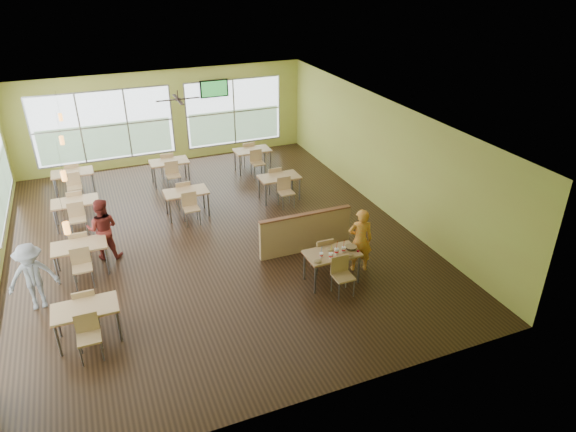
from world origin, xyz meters
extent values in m
plane|color=black|center=(0.00, 0.00, 0.00)|extent=(12.00, 12.00, 0.00)
plane|color=white|center=(0.00, 0.00, 3.20)|extent=(12.00, 12.00, 0.00)
cube|color=#ABA645|center=(0.00, 6.00, 1.60)|extent=(10.00, 0.04, 3.20)
cube|color=#ABA645|center=(0.00, -6.00, 1.60)|extent=(10.00, 0.04, 3.20)
cube|color=#ABA645|center=(5.00, 0.00, 1.60)|extent=(0.04, 12.00, 3.20)
cube|color=white|center=(-2.00, 5.98, 1.53)|extent=(4.50, 0.02, 2.35)
cube|color=white|center=(2.50, 5.98, 1.53)|extent=(3.50, 0.02, 2.35)
cube|color=#B7BABC|center=(-4.97, 0.50, 0.35)|extent=(0.04, 9.40, 0.05)
cube|color=#B7BABC|center=(0.25, 5.97, 0.35)|extent=(8.00, 0.04, 0.05)
cube|color=tan|center=(2.00, -3.00, 0.73)|extent=(1.20, 0.70, 0.04)
cube|color=brown|center=(2.00, -3.00, 0.70)|extent=(1.22, 0.71, 0.01)
cylinder|color=slate|center=(1.46, -3.29, 0.35)|extent=(0.05, 0.05, 0.71)
cylinder|color=slate|center=(2.54, -3.29, 0.35)|extent=(0.05, 0.05, 0.71)
cylinder|color=slate|center=(1.46, -2.71, 0.35)|extent=(0.05, 0.05, 0.71)
cylinder|color=slate|center=(2.54, -2.71, 0.35)|extent=(0.05, 0.05, 0.71)
cube|color=tan|center=(2.00, -2.45, 0.45)|extent=(0.42, 0.42, 0.04)
cube|color=tan|center=(2.00, -2.26, 0.67)|extent=(0.42, 0.04, 0.40)
cube|color=tan|center=(2.00, -3.55, 0.45)|extent=(0.42, 0.42, 0.04)
cube|color=tan|center=(2.00, -3.74, 0.67)|extent=(0.42, 0.04, 0.40)
cube|color=tan|center=(2.00, -1.55, 0.50)|extent=(2.40, 0.12, 1.00)
cube|color=brown|center=(2.00, -1.55, 1.02)|extent=(2.40, 0.14, 0.04)
cube|color=tan|center=(-3.20, -3.00, 0.73)|extent=(1.20, 0.70, 0.04)
cube|color=brown|center=(-3.20, -3.00, 0.70)|extent=(1.22, 0.71, 0.01)
cylinder|color=slate|center=(-3.74, -3.29, 0.35)|extent=(0.05, 0.05, 0.71)
cylinder|color=slate|center=(-2.66, -3.29, 0.35)|extent=(0.05, 0.05, 0.71)
cylinder|color=slate|center=(-3.74, -2.71, 0.35)|extent=(0.05, 0.05, 0.71)
cylinder|color=slate|center=(-2.66, -2.71, 0.35)|extent=(0.05, 0.05, 0.71)
cube|color=tan|center=(-3.20, -2.45, 0.45)|extent=(0.42, 0.42, 0.04)
cube|color=tan|center=(-3.20, -2.26, 0.67)|extent=(0.42, 0.04, 0.40)
cube|color=tan|center=(-3.20, -3.55, 0.45)|extent=(0.42, 0.42, 0.04)
cube|color=tan|center=(-3.20, -3.74, 0.67)|extent=(0.42, 0.04, 0.40)
cube|color=tan|center=(-3.20, -0.50, 0.73)|extent=(1.20, 0.70, 0.04)
cube|color=brown|center=(-3.20, -0.50, 0.70)|extent=(1.22, 0.71, 0.01)
cylinder|color=slate|center=(-3.74, -0.79, 0.35)|extent=(0.05, 0.05, 0.71)
cylinder|color=slate|center=(-2.66, -0.79, 0.35)|extent=(0.05, 0.05, 0.71)
cylinder|color=slate|center=(-3.74, -0.21, 0.35)|extent=(0.05, 0.05, 0.71)
cylinder|color=slate|center=(-2.66, -0.21, 0.35)|extent=(0.05, 0.05, 0.71)
cube|color=tan|center=(-3.20, 0.05, 0.45)|extent=(0.42, 0.42, 0.04)
cube|color=tan|center=(-3.20, 0.24, 0.67)|extent=(0.42, 0.04, 0.40)
cube|color=tan|center=(-3.20, -1.05, 0.45)|extent=(0.42, 0.42, 0.04)
cube|color=tan|center=(-3.20, -1.24, 0.67)|extent=(0.42, 0.04, 0.40)
cube|color=tan|center=(-3.20, 2.00, 0.73)|extent=(1.20, 0.70, 0.04)
cube|color=brown|center=(-3.20, 2.00, 0.70)|extent=(1.22, 0.71, 0.01)
cylinder|color=slate|center=(-3.74, 1.71, 0.35)|extent=(0.05, 0.05, 0.71)
cylinder|color=slate|center=(-2.66, 1.71, 0.35)|extent=(0.05, 0.05, 0.71)
cylinder|color=slate|center=(-3.74, 2.29, 0.35)|extent=(0.05, 0.05, 0.71)
cylinder|color=slate|center=(-2.66, 2.29, 0.35)|extent=(0.05, 0.05, 0.71)
cube|color=tan|center=(-3.20, 2.55, 0.45)|extent=(0.42, 0.42, 0.04)
cube|color=tan|center=(-3.20, 2.74, 0.67)|extent=(0.42, 0.04, 0.40)
cube|color=tan|center=(-3.20, 1.45, 0.45)|extent=(0.42, 0.42, 0.04)
cube|color=tan|center=(-3.20, 1.26, 0.67)|extent=(0.42, 0.04, 0.40)
cube|color=tan|center=(-3.20, 4.20, 0.73)|extent=(1.20, 0.70, 0.04)
cube|color=brown|center=(-3.20, 4.20, 0.70)|extent=(1.22, 0.71, 0.01)
cylinder|color=slate|center=(-3.74, 3.91, 0.35)|extent=(0.05, 0.05, 0.71)
cylinder|color=slate|center=(-2.66, 3.91, 0.35)|extent=(0.05, 0.05, 0.71)
cylinder|color=slate|center=(-3.74, 4.49, 0.35)|extent=(0.05, 0.05, 0.71)
cylinder|color=slate|center=(-2.66, 4.49, 0.35)|extent=(0.05, 0.05, 0.71)
cube|color=tan|center=(-3.20, 4.75, 0.45)|extent=(0.42, 0.42, 0.04)
cube|color=tan|center=(-3.20, 4.94, 0.67)|extent=(0.42, 0.04, 0.40)
cube|color=tan|center=(-3.20, 3.65, 0.45)|extent=(0.42, 0.42, 0.04)
cube|color=tan|center=(-3.20, 3.46, 0.67)|extent=(0.42, 0.04, 0.40)
cube|color=tan|center=(-0.30, 1.50, 0.73)|extent=(1.20, 0.70, 0.04)
cube|color=brown|center=(-0.30, 1.50, 0.70)|extent=(1.22, 0.71, 0.01)
cylinder|color=slate|center=(-0.84, 1.21, 0.35)|extent=(0.05, 0.05, 0.71)
cylinder|color=slate|center=(0.24, 1.21, 0.35)|extent=(0.05, 0.05, 0.71)
cylinder|color=slate|center=(-0.84, 1.79, 0.35)|extent=(0.05, 0.05, 0.71)
cylinder|color=slate|center=(0.24, 1.79, 0.35)|extent=(0.05, 0.05, 0.71)
cube|color=tan|center=(-0.30, 2.05, 0.45)|extent=(0.42, 0.42, 0.04)
cube|color=tan|center=(-0.30, 2.24, 0.67)|extent=(0.42, 0.04, 0.40)
cube|color=tan|center=(-0.30, 0.95, 0.45)|extent=(0.42, 0.42, 0.04)
cube|color=tan|center=(-0.30, 0.76, 0.67)|extent=(0.42, 0.04, 0.40)
cube|color=tan|center=(-0.30, 4.00, 0.73)|extent=(1.20, 0.70, 0.04)
cube|color=brown|center=(-0.30, 4.00, 0.70)|extent=(1.22, 0.71, 0.01)
cylinder|color=slate|center=(-0.84, 3.71, 0.35)|extent=(0.05, 0.05, 0.71)
cylinder|color=slate|center=(0.24, 3.71, 0.35)|extent=(0.05, 0.05, 0.71)
cylinder|color=slate|center=(-0.84, 4.29, 0.35)|extent=(0.05, 0.05, 0.71)
cylinder|color=slate|center=(0.24, 4.29, 0.35)|extent=(0.05, 0.05, 0.71)
cube|color=tan|center=(-0.30, 4.55, 0.45)|extent=(0.42, 0.42, 0.04)
cube|color=tan|center=(-0.30, 4.74, 0.67)|extent=(0.42, 0.04, 0.40)
cube|color=tan|center=(-0.30, 3.45, 0.45)|extent=(0.42, 0.42, 0.04)
cube|color=tan|center=(-0.30, 3.26, 0.67)|extent=(0.42, 0.04, 0.40)
cube|color=tan|center=(2.50, 1.50, 0.73)|extent=(1.20, 0.70, 0.04)
cube|color=brown|center=(2.50, 1.50, 0.70)|extent=(1.22, 0.71, 0.01)
cylinder|color=slate|center=(1.96, 1.21, 0.35)|extent=(0.05, 0.05, 0.71)
cylinder|color=slate|center=(3.04, 1.21, 0.35)|extent=(0.05, 0.05, 0.71)
cylinder|color=slate|center=(1.96, 1.79, 0.35)|extent=(0.05, 0.05, 0.71)
cylinder|color=slate|center=(3.04, 1.79, 0.35)|extent=(0.05, 0.05, 0.71)
cube|color=tan|center=(2.50, 2.05, 0.45)|extent=(0.42, 0.42, 0.04)
cube|color=tan|center=(2.50, 2.24, 0.67)|extent=(0.42, 0.04, 0.40)
cube|color=tan|center=(2.50, 0.95, 0.45)|extent=(0.42, 0.42, 0.04)
cube|color=tan|center=(2.50, 0.76, 0.67)|extent=(0.42, 0.04, 0.40)
cube|color=tan|center=(2.50, 4.00, 0.73)|extent=(1.20, 0.70, 0.04)
cube|color=brown|center=(2.50, 4.00, 0.70)|extent=(1.22, 0.71, 0.01)
cylinder|color=slate|center=(1.96, 3.71, 0.35)|extent=(0.05, 0.05, 0.71)
cylinder|color=slate|center=(3.04, 3.71, 0.35)|extent=(0.05, 0.05, 0.71)
cylinder|color=slate|center=(1.96, 4.29, 0.35)|extent=(0.05, 0.05, 0.71)
cylinder|color=slate|center=(3.04, 4.29, 0.35)|extent=(0.05, 0.05, 0.71)
cube|color=tan|center=(2.50, 4.55, 0.45)|extent=(0.42, 0.42, 0.04)
cube|color=tan|center=(2.50, 4.74, 0.67)|extent=(0.42, 0.04, 0.40)
cube|color=tan|center=(2.50, 3.45, 0.45)|extent=(0.42, 0.42, 0.04)
cube|color=tan|center=(2.50, 3.26, 0.67)|extent=(0.42, 0.04, 0.40)
cylinder|color=#2D2119|center=(-3.20, -3.00, 2.85)|extent=(0.01, 0.01, 0.70)
cylinder|color=orange|center=(-3.20, -3.00, 2.45)|extent=(0.11, 0.11, 0.22)
cylinder|color=#2D2119|center=(-3.20, -0.50, 2.85)|extent=(0.01, 0.01, 0.70)
cylinder|color=orange|center=(-3.20, -0.50, 2.45)|extent=(0.11, 0.11, 0.22)
cylinder|color=#2D2119|center=(-3.20, 2.00, 2.85)|extent=(0.01, 0.01, 0.70)
cylinder|color=orange|center=(-3.20, 2.00, 2.45)|extent=(0.11, 0.11, 0.22)
cylinder|color=#2D2119|center=(-3.20, 4.20, 2.85)|extent=(0.01, 0.01, 0.70)
cylinder|color=orange|center=(-3.20, 4.20, 2.45)|extent=(0.11, 0.11, 0.22)
cylinder|color=#2D2119|center=(0.00, 3.00, 3.08)|extent=(0.03, 0.03, 0.24)
cylinder|color=#2D2119|center=(0.00, 3.00, 2.94)|extent=(0.16, 0.16, 0.06)
cube|color=#2D2119|center=(0.35, 3.00, 2.94)|extent=(0.55, 0.10, 0.01)
cube|color=#2D2119|center=(0.00, 3.35, 2.94)|extent=(0.10, 0.55, 0.01)
cube|color=#2D2119|center=(-0.35, 3.00, 2.94)|extent=(0.55, 0.10, 0.01)
cube|color=#2D2119|center=(0.00, 2.65, 2.94)|extent=(0.10, 0.55, 0.01)
cube|color=black|center=(1.80, 5.90, 2.45)|extent=(1.00, 0.06, 0.60)
cube|color=green|center=(1.80, 5.87, 2.45)|extent=(0.90, 0.01, 0.52)
imported|color=orange|center=(2.81, -2.81, 0.79)|extent=(0.66, 0.53, 1.58)
imported|color=maroon|center=(-2.63, 0.03, 0.77)|extent=(0.89, 0.77, 1.55)
imported|color=slate|center=(-4.13, -1.53, 0.76)|extent=(1.01, 0.61, 1.51)
cone|color=white|center=(1.69, -3.08, 0.80)|extent=(0.08, 0.08, 0.11)
cylinder|color=red|center=(1.69, -3.08, 0.81)|extent=(0.07, 0.07, 0.03)
cylinder|color=white|center=(1.69, -3.08, 0.86)|extent=(0.08, 0.08, 0.01)
cylinder|color=blue|center=(1.69, -3.08, 0.95)|extent=(0.01, 0.05, 0.19)
cone|color=white|center=(1.86, -3.21, 0.82)|extent=(0.10, 0.10, 0.13)
cylinder|color=red|center=(1.86, -3.21, 0.82)|extent=(0.09, 0.09, 0.04)
cylinder|color=white|center=(1.86, -3.21, 0.89)|extent=(0.10, 0.10, 0.01)
cylinder|color=#FFED08|center=(1.86, -3.21, 1.00)|extent=(0.02, 0.06, 0.24)
cone|color=white|center=(2.05, -3.09, 0.82)|extent=(0.10, 0.10, 0.14)
cylinder|color=red|center=(2.05, -3.09, 0.82)|extent=(0.09, 0.09, 0.04)
cylinder|color=white|center=(2.05, -3.09, 0.89)|extent=(0.11, 0.11, 0.01)
cylinder|color=red|center=(2.05, -3.09, 1.01)|extent=(0.02, 0.06, 0.24)
cone|color=white|center=(2.24, -3.08, 0.81)|extent=(0.09, 0.09, 0.12)
cylinder|color=red|center=(2.24, -3.08, 0.81)|extent=(0.09, 0.09, 0.04)
cylinder|color=white|center=(2.24, -3.08, 0.88)|extent=(0.10, 0.10, 0.01)
cylinder|color=red|center=(2.24, -3.08, 0.99)|extent=(0.02, 0.06, 0.23)
cylinder|color=black|center=(2.47, -3.01, 0.76)|extent=(0.23, 0.23, 0.01)
torus|color=black|center=(2.47, -3.01, 0.80)|extent=(0.28, 0.28, 0.03)
cone|color=tan|center=(2.47, -3.01, 0.78)|extent=(0.27, 0.27, 0.06)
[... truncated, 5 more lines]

